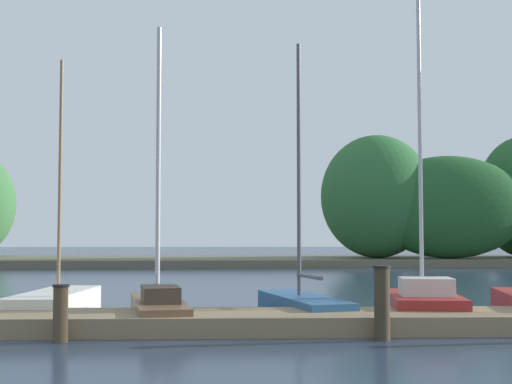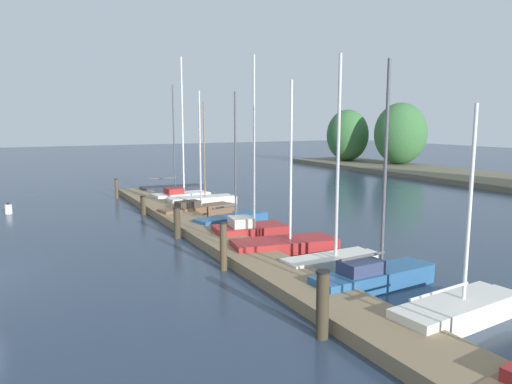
% 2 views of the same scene
% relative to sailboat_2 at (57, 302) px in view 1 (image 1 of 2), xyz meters
% --- Properties ---
extents(dock_pier, '(30.28, 1.80, 0.35)m').
position_rel_sailboat_2_xyz_m(dock_pier, '(8.68, -2.43, -0.13)').
color(dock_pier, '#847051').
rests_on(dock_pier, ground).
extents(far_shore, '(61.68, 8.50, 7.43)m').
position_rel_sailboat_2_xyz_m(far_shore, '(15.25, 23.27, 2.88)').
color(far_shore, '#66604C').
rests_on(far_shore, ground).
extents(sailboat_2, '(1.37, 3.88, 5.69)m').
position_rel_sailboat_2_xyz_m(sailboat_2, '(0.00, 0.00, 0.00)').
color(sailboat_2, silver).
rests_on(sailboat_2, ground).
extents(sailboat_3, '(1.60, 4.13, 6.12)m').
position_rel_sailboat_2_xyz_m(sailboat_3, '(2.33, -1.19, 0.05)').
color(sailboat_3, brown).
rests_on(sailboat_3, ground).
extents(sailboat_4, '(1.80, 3.83, 5.95)m').
position_rel_sailboat_2_xyz_m(sailboat_4, '(5.29, -0.59, 0.00)').
color(sailboat_4, '#285684').
rests_on(sailboat_4, ground).
extents(sailboat_5, '(1.72, 3.11, 7.17)m').
position_rel_sailboat_2_xyz_m(sailboat_5, '(7.81, -1.00, 0.08)').
color(sailboat_5, maroon).
rests_on(sailboat_5, ground).
extents(mooring_piling_1, '(0.28, 0.28, 0.96)m').
position_rel_sailboat_2_xyz_m(mooring_piling_1, '(0.95, -3.60, 0.18)').
color(mooring_piling_1, '#4C3D28').
rests_on(mooring_piling_1, ground).
extents(mooring_piling_2, '(0.31, 0.31, 1.27)m').
position_rel_sailboat_2_xyz_m(mooring_piling_2, '(6.37, -3.59, 0.33)').
color(mooring_piling_2, '#3D3323').
rests_on(mooring_piling_2, ground).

